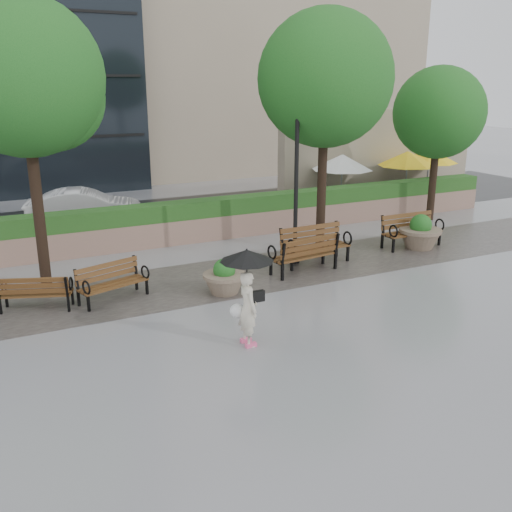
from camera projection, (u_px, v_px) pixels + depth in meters
name	position (u px, v px, depth m)	size (l,w,h in m)	color
ground	(316.00, 309.00, 13.40)	(100.00, 100.00, 0.00)	gray
cobble_strip	(259.00, 272.00, 15.98)	(28.00, 3.20, 0.01)	#383330
hedge_wall	(206.00, 220.00, 19.21)	(24.00, 0.80, 1.35)	#926C5E
cafe_wall	(379.00, 155.00, 25.42)	(10.00, 0.60, 4.00)	tan
cafe_hedge	(401.00, 199.00, 23.77)	(8.00, 0.50, 0.90)	#174618
asphalt_street	(170.00, 215.00, 22.84)	(40.00, 7.00, 0.00)	black
bench_0	(37.00, 299.00, 13.27)	(1.71, 1.16, 0.86)	brown
bench_1	(113.00, 290.00, 13.85)	(1.80, 1.16, 0.91)	brown
bench_2	(304.00, 262.00, 15.89)	(2.03, 1.00, 1.05)	brown
bench_3	(315.00, 253.00, 16.67)	(2.07, 0.87, 1.09)	brown
bench_4	(411.00, 237.00, 18.35)	(1.99, 0.80, 1.06)	brown
planter_left	(224.00, 280.00, 14.29)	(1.08, 1.08, 0.90)	#7F6B56
planter_right	(420.00, 235.00, 18.15)	(1.33, 1.33, 1.12)	#7F6B56
lamppost	(296.00, 196.00, 16.22)	(0.28, 0.28, 4.49)	black
tree_0	(30.00, 83.00, 13.61)	(3.83, 3.80, 7.13)	black
tree_1	(328.00, 84.00, 16.76)	(3.98, 3.98, 7.19)	black
tree_2	(440.00, 115.00, 21.10)	(3.46, 3.37, 5.72)	black
patio_umb_white	(342.00, 163.00, 23.08)	(2.50, 2.50, 2.30)	black
patio_umb_yellow_a	(408.00, 159.00, 24.16)	(2.50, 2.50, 2.30)	black
patio_umb_yellow_b	(429.00, 156.00, 25.17)	(2.50, 2.50, 2.30)	black
car_right	(85.00, 208.00, 20.91)	(1.46, 4.18, 1.38)	silver
pedestrian	(247.00, 288.00, 11.26)	(1.08, 1.08, 1.98)	beige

